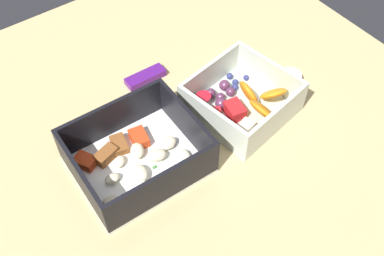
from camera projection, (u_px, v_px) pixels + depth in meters
table_surface at (190, 131)px, 73.39cm from camera, size 80.00×80.00×2.00cm
pasta_container at (136, 156)px, 66.52cm from camera, size 18.29×15.56×6.78cm
fruit_bowl at (242, 102)px, 73.09cm from camera, size 16.59×16.31×5.90cm
candy_bar at (145, 77)px, 78.60cm from camera, size 7.07×2.61×1.20cm
paper_cup_liner at (290, 79)px, 77.77cm from camera, size 3.54×3.54×2.10cm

